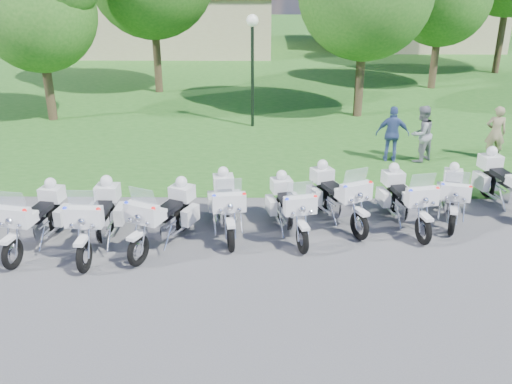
{
  "coord_description": "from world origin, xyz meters",
  "views": [
    {
      "loc": [
        0.53,
        -11.48,
        6.37
      ],
      "look_at": [
        0.37,
        1.2,
        0.95
      ],
      "focal_mm": 40.0,
      "sensor_mm": 36.0,
      "label": 1
    }
  ],
  "objects_px": {
    "motorcycle_8": "(507,182)",
    "bystander_c": "(392,134)",
    "motorcycle_1": "(98,218)",
    "motorcycle_4": "(290,207)",
    "motorcycle_2": "(164,216)",
    "motorcycle_6": "(405,199)",
    "lamp_post": "(252,43)",
    "motorcycle_5": "(337,195)",
    "bystander_b": "(421,134)",
    "bystander_a": "(496,133)",
    "motorcycle_3": "(226,204)",
    "motorcycle_0": "(36,218)",
    "motorcycle_7": "(453,195)"
  },
  "relations": [
    {
      "from": "motorcycle_8",
      "to": "motorcycle_3",
      "type": "bearing_deg",
      "value": -1.93
    },
    {
      "from": "motorcycle_3",
      "to": "bystander_c",
      "type": "relative_size",
      "value": 1.38
    },
    {
      "from": "motorcycle_8",
      "to": "motorcycle_1",
      "type": "bearing_deg",
      "value": -0.23
    },
    {
      "from": "motorcycle_1",
      "to": "bystander_b",
      "type": "distance_m",
      "value": 10.6
    },
    {
      "from": "motorcycle_1",
      "to": "bystander_b",
      "type": "xyz_separation_m",
      "value": [
        8.8,
        5.9,
        0.18
      ]
    },
    {
      "from": "motorcycle_3",
      "to": "lamp_post",
      "type": "bearing_deg",
      "value": -101.5
    },
    {
      "from": "motorcycle_0",
      "to": "motorcycle_5",
      "type": "xyz_separation_m",
      "value": [
        7.05,
        1.37,
        0.0
      ]
    },
    {
      "from": "motorcycle_4",
      "to": "bystander_a",
      "type": "relative_size",
      "value": 1.35
    },
    {
      "from": "motorcycle_5",
      "to": "bystander_c",
      "type": "relative_size",
      "value": 1.31
    },
    {
      "from": "motorcycle_0",
      "to": "motorcycle_1",
      "type": "distance_m",
      "value": 1.45
    },
    {
      "from": "motorcycle_1",
      "to": "motorcycle_3",
      "type": "height_order",
      "value": "motorcycle_1"
    },
    {
      "from": "motorcycle_1",
      "to": "bystander_b",
      "type": "bearing_deg",
      "value": -143.8
    },
    {
      "from": "bystander_b",
      "to": "motorcycle_2",
      "type": "bearing_deg",
      "value": -0.37
    },
    {
      "from": "motorcycle_6",
      "to": "motorcycle_2",
      "type": "bearing_deg",
      "value": -1.75
    },
    {
      "from": "motorcycle_0",
      "to": "motorcycle_4",
      "type": "relative_size",
      "value": 1.04
    },
    {
      "from": "motorcycle_4",
      "to": "motorcycle_6",
      "type": "relative_size",
      "value": 0.98
    },
    {
      "from": "motorcycle_6",
      "to": "motorcycle_8",
      "type": "distance_m",
      "value": 3.06
    },
    {
      "from": "motorcycle_4",
      "to": "lamp_post",
      "type": "height_order",
      "value": "lamp_post"
    },
    {
      "from": "motorcycle_2",
      "to": "bystander_a",
      "type": "relative_size",
      "value": 1.35
    },
    {
      "from": "motorcycle_2",
      "to": "motorcycle_7",
      "type": "bearing_deg",
      "value": -144.3
    },
    {
      "from": "bystander_b",
      "to": "motorcycle_0",
      "type": "bearing_deg",
      "value": -8.75
    },
    {
      "from": "motorcycle_2",
      "to": "motorcycle_8",
      "type": "bearing_deg",
      "value": -142.41
    },
    {
      "from": "motorcycle_2",
      "to": "motorcycle_4",
      "type": "bearing_deg",
      "value": -144.41
    },
    {
      "from": "motorcycle_2",
      "to": "motorcycle_6",
      "type": "distance_m",
      "value": 5.88
    },
    {
      "from": "motorcycle_0",
      "to": "motorcycle_1",
      "type": "relative_size",
      "value": 0.95
    },
    {
      "from": "motorcycle_3",
      "to": "motorcycle_8",
      "type": "bearing_deg",
      "value": -177.58
    },
    {
      "from": "motorcycle_1",
      "to": "motorcycle_6",
      "type": "bearing_deg",
      "value": -167.84
    },
    {
      "from": "motorcycle_4",
      "to": "motorcycle_7",
      "type": "relative_size",
      "value": 1.06
    },
    {
      "from": "motorcycle_1",
      "to": "bystander_b",
      "type": "relative_size",
      "value": 1.44
    },
    {
      "from": "bystander_b",
      "to": "motorcycle_4",
      "type": "bearing_deg",
      "value": 10.89
    },
    {
      "from": "lamp_post",
      "to": "motorcycle_5",
      "type": "bearing_deg",
      "value": -74.86
    },
    {
      "from": "motorcycle_0",
      "to": "motorcycle_3",
      "type": "xyz_separation_m",
      "value": [
        4.31,
        0.82,
        -0.0
      ]
    },
    {
      "from": "motorcycle_6",
      "to": "bystander_a",
      "type": "relative_size",
      "value": 1.38
    },
    {
      "from": "motorcycle_0",
      "to": "motorcycle_7",
      "type": "xyz_separation_m",
      "value": [
        9.99,
        1.59,
        -0.06
      ]
    },
    {
      "from": "bystander_b",
      "to": "bystander_c",
      "type": "bearing_deg",
      "value": -39.79
    },
    {
      "from": "motorcycle_1",
      "to": "motorcycle_4",
      "type": "xyz_separation_m",
      "value": [
        4.39,
        0.76,
        -0.06
      ]
    },
    {
      "from": "motorcycle_3",
      "to": "lamp_post",
      "type": "height_order",
      "value": "lamp_post"
    },
    {
      "from": "motorcycle_5",
      "to": "bystander_c",
      "type": "xyz_separation_m",
      "value": [
        2.29,
        4.5,
        0.19
      ]
    },
    {
      "from": "motorcycle_3",
      "to": "bystander_b",
      "type": "xyz_separation_m",
      "value": [
        5.94,
        5.04,
        0.22
      ]
    },
    {
      "from": "motorcycle_2",
      "to": "motorcycle_6",
      "type": "bearing_deg",
      "value": -145.39
    },
    {
      "from": "motorcycle_0",
      "to": "motorcycle_3",
      "type": "relative_size",
      "value": 1.0
    },
    {
      "from": "motorcycle_5",
      "to": "motorcycle_8",
      "type": "relative_size",
      "value": 0.9
    },
    {
      "from": "motorcycle_1",
      "to": "motorcycle_7",
      "type": "xyz_separation_m",
      "value": [
        8.55,
        1.64,
        -0.09
      ]
    },
    {
      "from": "motorcycle_8",
      "to": "bystander_c",
      "type": "height_order",
      "value": "bystander_c"
    },
    {
      "from": "motorcycle_3",
      "to": "motorcycle_5",
      "type": "height_order",
      "value": "motorcycle_5"
    },
    {
      "from": "lamp_post",
      "to": "bystander_a",
      "type": "height_order",
      "value": "lamp_post"
    },
    {
      "from": "motorcycle_6",
      "to": "motorcycle_7",
      "type": "relative_size",
      "value": 1.08
    },
    {
      "from": "motorcycle_5",
      "to": "bystander_b",
      "type": "height_order",
      "value": "bystander_b"
    },
    {
      "from": "bystander_b",
      "to": "bystander_c",
      "type": "height_order",
      "value": "bystander_b"
    },
    {
      "from": "motorcycle_2",
      "to": "motorcycle_5",
      "type": "height_order",
      "value": "motorcycle_2"
    }
  ]
}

